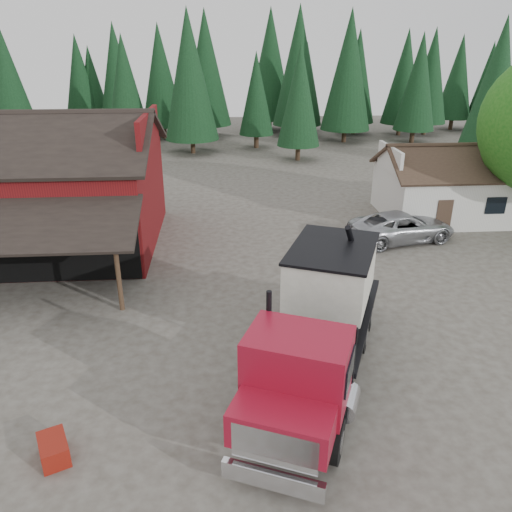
{
  "coord_description": "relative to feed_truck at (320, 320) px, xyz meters",
  "views": [
    {
      "loc": [
        -1.35,
        -16.54,
        10.3
      ],
      "look_at": [
        0.09,
        3.16,
        1.8
      ],
      "focal_mm": 35.0,
      "sensor_mm": 36.0,
      "label": 1
    }
  ],
  "objects": [
    {
      "name": "equip_box",
      "position": [
        -7.68,
        -3.03,
        -1.87
      ],
      "size": [
        1.09,
        1.29,
        0.6
      ],
      "primitive_type": "cube",
      "rotation": [
        0.0,
        0.0,
        0.43
      ],
      "color": "maroon",
      "rests_on": "ground"
    },
    {
      "name": "ground",
      "position": [
        -1.68,
        2.97,
        -2.17
      ],
      "size": [
        120.0,
        120.0,
        0.0
      ],
      "primitive_type": "plane",
      "color": "#474238",
      "rests_on": "ground"
    },
    {
      "name": "silver_car",
      "position": [
        7.03,
        11.96,
        -1.35
      ],
      "size": [
        6.33,
        3.95,
        1.63
      ],
      "primitive_type": "imported",
      "rotation": [
        0.0,
        0.0,
        1.79
      ],
      "color": "#AFB1B7",
      "rests_on": "ground"
    },
    {
      "name": "near_pine_b",
      "position": [
        4.32,
        32.97,
        3.72
      ],
      "size": [
        3.96,
        3.96,
        10.4
      ],
      "color": "#382619",
      "rests_on": "ground"
    },
    {
      "name": "farmhouse",
      "position": [
        11.32,
        15.97,
        -0.5
      ],
      "size": [
        8.6,
        6.42,
        4.65
      ],
      "color": "silver",
      "rests_on": "ground"
    },
    {
      "name": "near_pine_d",
      "position": [
        -5.68,
        36.97,
        5.23
      ],
      "size": [
        5.28,
        5.28,
        13.4
      ],
      "color": "#382619",
      "rests_on": "ground"
    },
    {
      "name": "red_barn",
      "position": [
        -12.68,
        12.88,
        0.52
      ],
      "size": [
        12.8,
        13.63,
        7.18
      ],
      "color": "maroon",
      "rests_on": "ground"
    },
    {
      "name": "conifer_backdrop",
      "position": [
        -1.68,
        44.97,
        -2.17
      ],
      "size": [
        76.0,
        16.0,
        16.0
      ],
      "primitive_type": null,
      "color": "black",
      "rests_on": "ground"
    },
    {
      "name": "feed_truck",
      "position": [
        0.0,
        0.0,
        0.0
      ],
      "size": [
        6.46,
        10.53,
        4.63
      ],
      "rotation": [
        0.0,
        0.0,
        -0.39
      ],
      "color": "black",
      "rests_on": "ground"
    },
    {
      "name": "near_pine_c",
      "position": [
        20.32,
        28.97,
        4.73
      ],
      "size": [
        4.84,
        4.84,
        12.4
      ],
      "color": "#382619",
      "rests_on": "ground"
    }
  ]
}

